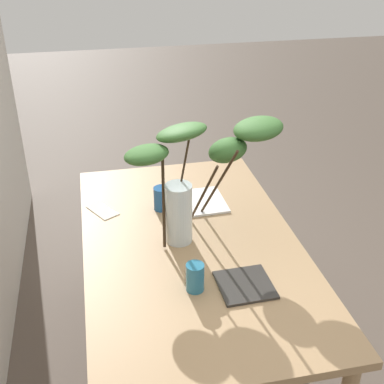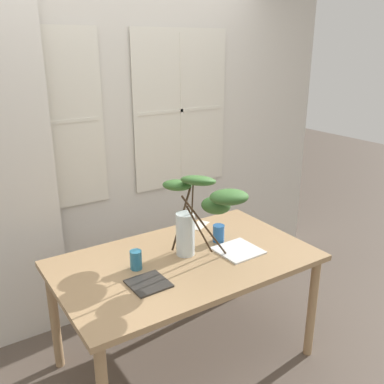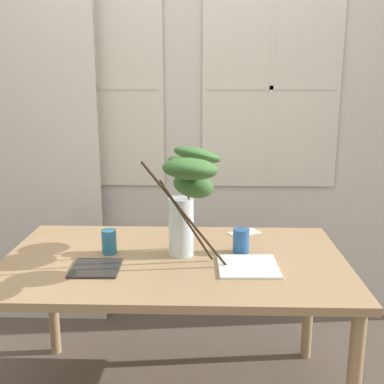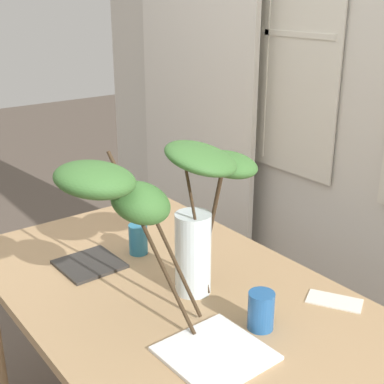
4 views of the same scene
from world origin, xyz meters
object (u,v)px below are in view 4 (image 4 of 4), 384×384
object	(u,v)px
plate_square_left	(89,264)
plate_square_right	(215,353)
vase_with_branches	(172,203)
drinking_glass_blue_left	(138,239)
drinking_glass_blue_right	(261,311)
dining_table	(176,312)

from	to	relation	value
plate_square_left	plate_square_right	xyz separation A→B (m)	(0.67, 0.04, -0.00)
vase_with_branches	plate_square_right	size ratio (longest dim) A/B	2.73
drinking_glass_blue_left	vase_with_branches	bearing A→B (deg)	-15.71
vase_with_branches	plate_square_right	bearing A→B (deg)	-10.32
vase_with_branches	drinking_glass_blue_right	xyz separation A→B (m)	(0.24, 0.14, -0.29)
vase_with_branches	drinking_glass_blue_right	bearing A→B (deg)	29.47
vase_with_branches	plate_square_left	xyz separation A→B (m)	(-0.40, -0.09, -0.34)
drinking_glass_blue_left	drinking_glass_blue_right	world-z (taller)	same
dining_table	plate_square_left	world-z (taller)	plate_square_left
drinking_glass_blue_right	plate_square_left	bearing A→B (deg)	-160.80
drinking_glass_blue_right	plate_square_right	bearing A→B (deg)	-84.28
drinking_glass_blue_right	plate_square_right	world-z (taller)	drinking_glass_blue_right
plate_square_right	vase_with_branches	bearing A→B (deg)	169.68
drinking_glass_blue_left	drinking_glass_blue_right	distance (m)	0.63
plate_square_right	drinking_glass_blue_right	bearing A→B (deg)	95.72
dining_table	plate_square_left	bearing A→B (deg)	-156.72
vase_with_branches	drinking_glass_blue_left	distance (m)	0.49
dining_table	drinking_glass_blue_right	size ratio (longest dim) A/B	13.64
drinking_glass_blue_left	drinking_glass_blue_right	size ratio (longest dim) A/B	1.00
dining_table	plate_square_right	size ratio (longest dim) A/B	6.05
vase_with_branches	drinking_glass_blue_left	xyz separation A→B (m)	(-0.38, 0.11, -0.29)
vase_with_branches	drinking_glass_blue_right	world-z (taller)	vase_with_branches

